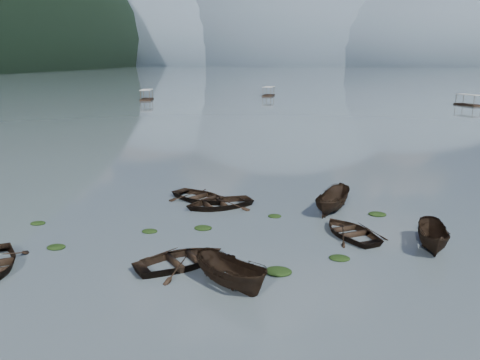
# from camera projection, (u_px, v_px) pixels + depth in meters

# --- Properties ---
(ground_plane) EXTENTS (2400.00, 2400.00, 0.00)m
(ground_plane) POSITION_uv_depth(u_px,v_px,m) (194.00, 295.00, 19.87)
(ground_plane) COLOR #4B585E
(haze_mtn_a) EXTENTS (520.00, 520.00, 280.00)m
(haze_mtn_a) POSITION_uv_depth(u_px,v_px,m) (184.00, 64.00, 920.72)
(haze_mtn_a) COLOR #475666
(haze_mtn_a) RESTS_ON ground
(haze_mtn_b) EXTENTS (520.00, 520.00, 340.00)m
(haze_mtn_b) POSITION_uv_depth(u_px,v_px,m) (285.00, 65.00, 888.94)
(haze_mtn_b) COLOR #475666
(haze_mtn_b) RESTS_ON ground
(haze_mtn_c) EXTENTS (520.00, 520.00, 260.00)m
(haze_mtn_c) POSITION_uv_depth(u_px,v_px,m) (395.00, 65.00, 857.16)
(haze_mtn_c) COLOR #475666
(haze_mtn_c) RESTS_ON ground
(rowboat_1) EXTENTS (5.56, 5.43, 0.94)m
(rowboat_1) POSITION_uv_depth(u_px,v_px,m) (181.00, 265.00, 22.74)
(rowboat_1) COLOR black
(rowboat_1) RESTS_ON ground
(rowboat_2) EXTENTS (4.28, 3.71, 1.60)m
(rowboat_2) POSITION_uv_depth(u_px,v_px,m) (231.00, 287.00, 20.60)
(rowboat_2) COLOR black
(rowboat_2) RESTS_ON ground
(rowboat_3) EXTENTS (4.86, 5.27, 0.89)m
(rowboat_3) POSITION_uv_depth(u_px,v_px,m) (351.00, 235.00, 26.62)
(rowboat_3) COLOR black
(rowboat_3) RESTS_ON ground
(rowboat_5) EXTENTS (1.90, 4.11, 1.54)m
(rowboat_5) POSITION_uv_depth(u_px,v_px,m) (432.00, 248.00, 24.86)
(rowboat_5) COLOR black
(rowboat_5) RESTS_ON ground
(rowboat_6) EXTENTS (5.60, 5.13, 0.95)m
(rowboat_6) POSITION_uv_depth(u_px,v_px,m) (200.00, 200.00, 33.22)
(rowboat_6) COLOR black
(rowboat_6) RESTS_ON ground
(rowboat_7) EXTENTS (5.76, 5.38, 0.97)m
(rowboat_7) POSITION_uv_depth(u_px,v_px,m) (219.00, 207.00, 31.70)
(rowboat_7) COLOR black
(rowboat_7) RESTS_ON ground
(rowboat_8) EXTENTS (3.02, 4.58, 1.66)m
(rowboat_8) POSITION_uv_depth(u_px,v_px,m) (332.00, 211.00, 30.92)
(rowboat_8) COLOR black
(rowboat_8) RESTS_ON ground
(weed_clump_0) EXTENTS (1.00, 0.82, 0.22)m
(weed_clump_0) POSITION_uv_depth(u_px,v_px,m) (56.00, 248.00, 24.83)
(weed_clump_0) COLOR black
(weed_clump_0) RESTS_ON ground
(weed_clump_1) EXTENTS (0.92, 0.73, 0.20)m
(weed_clump_1) POSITION_uv_depth(u_px,v_px,m) (150.00, 232.00, 27.14)
(weed_clump_1) COLOR black
(weed_clump_1) RESTS_ON ground
(weed_clump_2) EXTENTS (1.30, 1.04, 0.28)m
(weed_clump_2) POSITION_uv_depth(u_px,v_px,m) (278.00, 273.00, 21.93)
(weed_clump_2) COLOR black
(weed_clump_2) RESTS_ON ground
(weed_clump_3) EXTENTS (0.87, 0.73, 0.19)m
(weed_clump_3) POSITION_uv_depth(u_px,v_px,m) (275.00, 217.00, 29.78)
(weed_clump_3) COLOR black
(weed_clump_3) RESTS_ON ground
(weed_clump_4) EXTENTS (1.05, 0.83, 0.22)m
(weed_clump_4) POSITION_uv_depth(u_px,v_px,m) (339.00, 259.00, 23.46)
(weed_clump_4) COLOR black
(weed_clump_4) RESTS_ON ground
(weed_clump_5) EXTENTS (0.92, 0.74, 0.20)m
(weed_clump_5) POSITION_uv_depth(u_px,v_px,m) (38.00, 224.00, 28.47)
(weed_clump_5) COLOR black
(weed_clump_5) RESTS_ON ground
(weed_clump_6) EXTENTS (1.06, 0.89, 0.22)m
(weed_clump_6) POSITION_uv_depth(u_px,v_px,m) (203.00, 229.00, 27.65)
(weed_clump_6) COLOR black
(weed_clump_6) RESTS_ON ground
(weed_clump_7) EXTENTS (1.14, 0.91, 0.25)m
(weed_clump_7) POSITION_uv_depth(u_px,v_px,m) (377.00, 215.00, 30.06)
(weed_clump_7) COLOR black
(weed_clump_7) RESTS_ON ground
(pontoon_left) EXTENTS (4.01, 6.81, 2.44)m
(pontoon_left) POSITION_uv_depth(u_px,v_px,m) (147.00, 100.00, 114.91)
(pontoon_left) COLOR black
(pontoon_left) RESTS_ON ground
(pontoon_centre) EXTENTS (3.00, 6.46, 2.42)m
(pontoon_centre) POSITION_uv_depth(u_px,v_px,m) (268.00, 96.00, 127.55)
(pontoon_centre) COLOR black
(pontoon_centre) RESTS_ON ground
(pontoon_right) EXTENTS (4.94, 6.46, 2.29)m
(pontoon_right) POSITION_uv_depth(u_px,v_px,m) (468.00, 106.00, 101.42)
(pontoon_right) COLOR black
(pontoon_right) RESTS_ON ground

